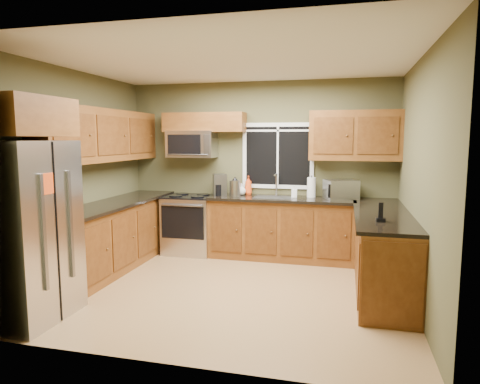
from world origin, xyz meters
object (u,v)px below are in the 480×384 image
at_px(kettle, 235,187).
at_px(soap_bottle_c, 241,189).
at_px(range, 190,224).
at_px(toaster_oven, 341,189).
at_px(soap_bottle_a, 248,185).
at_px(refrigerator, 26,232).
at_px(microwave, 192,144).
at_px(soap_bottle_b, 294,191).
at_px(cordless_phone, 381,216).
at_px(paper_towel_roll, 311,187).
at_px(coffee_maker, 219,185).

relative_size(kettle, soap_bottle_c, 1.65).
bearing_deg(range, toaster_oven, 1.81).
relative_size(toaster_oven, kettle, 1.81).
distance_m(kettle, soap_bottle_a, 0.28).
xyz_separation_m(refrigerator, microwave, (0.69, 2.91, 0.83)).
bearing_deg(soap_bottle_b, cordless_phone, -56.00).
distance_m(refrigerator, paper_towel_roll, 3.90).
relative_size(refrigerator, soap_bottle_c, 9.93).
relative_size(refrigerator, range, 1.92).
relative_size(coffee_maker, soap_bottle_a, 1.12).
height_order(coffee_maker, soap_bottle_b, coffee_maker).
xyz_separation_m(coffee_maker, kettle, (0.26, -0.04, -0.02)).
bearing_deg(coffee_maker, paper_towel_roll, 4.56).
distance_m(microwave, paper_towel_roll, 2.00).
distance_m(toaster_oven, soap_bottle_a, 1.43).
height_order(refrigerator, microwave, microwave).
bearing_deg(cordless_phone, kettle, 141.78).
bearing_deg(kettle, range, -179.93).
height_order(paper_towel_roll, cordless_phone, paper_towel_roll).
xyz_separation_m(soap_bottle_b, soap_bottle_c, (-0.83, 0.07, 0.00)).
bearing_deg(soap_bottle_c, toaster_oven, -2.41).
relative_size(microwave, soap_bottle_b, 4.21).
xyz_separation_m(paper_towel_roll, soap_bottle_c, (-1.08, -0.02, -0.06)).
height_order(soap_bottle_a, soap_bottle_b, soap_bottle_a).
bearing_deg(refrigerator, paper_towel_roll, 48.61).
distance_m(refrigerator, cordless_phone, 3.65).
bearing_deg(microwave, coffee_maker, -10.85).
bearing_deg(microwave, paper_towel_roll, 0.62).
height_order(kettle, soap_bottle_b, kettle).
distance_m(toaster_oven, soap_bottle_b, 0.68).
bearing_deg(refrigerator, cordless_phone, 18.89).
bearing_deg(soap_bottle_b, refrigerator, -129.43).
relative_size(refrigerator, soap_bottle_a, 6.11).
bearing_deg(soap_bottle_b, range, -177.67).
relative_size(microwave, soap_bottle_a, 2.58).
bearing_deg(soap_bottle_c, paper_towel_roll, 1.02).
bearing_deg(soap_bottle_c, soap_bottle_b, -4.81).
relative_size(coffee_maker, soap_bottle_b, 1.82).
distance_m(microwave, cordless_phone, 3.34).
bearing_deg(microwave, toaster_oven, -1.54).
bearing_deg(range, soap_bottle_b, 2.33).
xyz_separation_m(kettle, paper_towel_roll, (1.15, 0.16, 0.01)).
distance_m(toaster_oven, cordless_phone, 1.72).
relative_size(refrigerator, kettle, 6.03).
bearing_deg(soap_bottle_a, paper_towel_roll, -4.28).
distance_m(microwave, toaster_oven, 2.42).
bearing_deg(kettle, refrigerator, -117.31).
bearing_deg(range, coffee_maker, 5.25).
xyz_separation_m(range, soap_bottle_c, (0.81, 0.14, 0.56)).
bearing_deg(toaster_oven, cordless_phone, -75.34).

